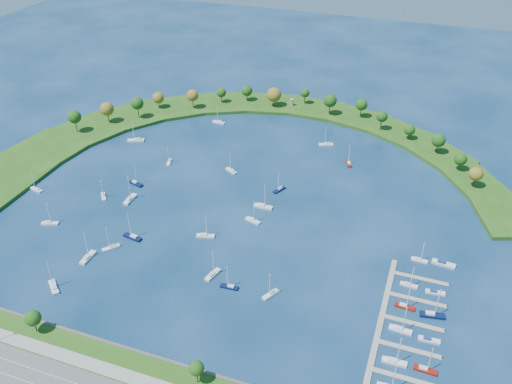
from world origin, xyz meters
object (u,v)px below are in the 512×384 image
(moored_boat_8, at_px, (213,274))
(docked_boat_9, at_px, (435,292))
(moored_boat_10, at_px, (136,183))
(docked_boat_6, at_px, (405,306))
(moored_boat_4, at_px, (136,140))
(moored_boat_18, at_px, (229,286))
(moored_boat_11, at_px, (205,235))
(docked_boat_2, at_px, (394,361))
(moored_boat_20, at_px, (88,257))
(docked_boat_4, at_px, (400,329))
(moored_boat_0, at_px, (219,122))
(moored_boat_6, at_px, (36,189))
(moored_boat_14, at_px, (50,223))
(docked_boat_3, at_px, (425,369))
(dock_system, at_px, (399,333))
(moored_boat_7, at_px, (349,163))
(docked_boat_5, at_px, (429,340))
(moored_boat_16, at_px, (263,206))
(moored_boat_21, at_px, (130,199))
(moored_boat_5, at_px, (103,196))
(docked_boat_7, at_px, (432,315))
(moored_boat_15, at_px, (279,189))
(harbor_tower, at_px, (292,102))
(moored_boat_19, at_px, (271,294))
(moored_boat_17, at_px, (231,170))
(moored_boat_13, at_px, (133,237))
(docked_boat_11, at_px, (443,263))
(moored_boat_1, at_px, (111,247))
(moored_boat_9, at_px, (326,144))
(moored_boat_12, at_px, (54,287))
(docked_boat_8, at_px, (409,284))
(moored_boat_2, at_px, (253,220))
(moored_boat_3, at_px, (169,161))
(docked_boat_10, at_px, (419,259))

(moored_boat_8, distance_m, docked_boat_9, 90.70)
(moored_boat_10, xyz_separation_m, docked_boat_6, (144.59, -42.80, -0.03))
(moored_boat_4, relative_size, moored_boat_18, 1.31)
(moored_boat_11, height_order, docked_boat_2, docked_boat_2)
(moored_boat_20, xyz_separation_m, docked_boat_4, (133.17, 4.47, -0.04))
(moored_boat_0, bearing_deg, moored_boat_6, 67.02)
(moored_boat_14, bearing_deg, docked_boat_3, -28.43)
(dock_system, xyz_separation_m, moored_boat_7, (-43.37, 116.13, 0.55))
(docked_boat_9, bearing_deg, docked_boat_5, -96.24)
(dock_system, height_order, docked_boat_4, docked_boat_4)
(moored_boat_6, bearing_deg, moored_boat_16, -154.86)
(moored_boat_6, xyz_separation_m, moored_boat_21, (50.49, 8.68, 0.09))
(moored_boat_5, relative_size, docked_boat_7, 0.76)
(moored_boat_15, xyz_separation_m, moored_boat_21, (-67.90, -34.24, 0.09))
(docked_boat_6, bearing_deg, harbor_tower, 124.04)
(moored_boat_18, height_order, docked_boat_6, docked_boat_6)
(moored_boat_5, height_order, moored_boat_19, moored_boat_19)
(moored_boat_10, bearing_deg, dock_system, -5.21)
(docked_boat_4, xyz_separation_m, docked_boat_5, (10.47, -1.32, -0.34))
(harbor_tower, xyz_separation_m, docked_boat_2, (95.22, -190.93, -3.46))
(moored_boat_8, height_order, moored_boat_15, moored_boat_8)
(moored_boat_0, bearing_deg, moored_boat_17, 125.42)
(moored_boat_13, relative_size, docked_boat_11, 1.35)
(moored_boat_1, relative_size, moored_boat_13, 0.87)
(moored_boat_6, distance_m, docked_boat_4, 192.91)
(docked_boat_9, height_order, docked_boat_11, docked_boat_11)
(moored_boat_9, relative_size, moored_boat_16, 0.90)
(moored_boat_5, distance_m, moored_boat_12, 66.85)
(moored_boat_10, distance_m, docked_boat_5, 165.14)
(docked_boat_5, bearing_deg, moored_boat_1, 174.58)
(moored_boat_4, xyz_separation_m, moored_boat_6, (-20.70, -65.26, -0.11))
(docked_boat_7, height_order, docked_boat_8, docked_boat_7)
(harbor_tower, height_order, moored_boat_9, moored_boat_9)
(moored_boat_19, bearing_deg, moored_boat_11, -94.09)
(moored_boat_9, height_order, docked_boat_4, docked_boat_4)
(moored_boat_2, xyz_separation_m, moored_boat_5, (-78.48, -6.44, -0.03))
(moored_boat_3, bearing_deg, moored_boat_7, 93.92)
(moored_boat_20, height_order, docked_boat_5, moored_boat_20)
(docked_boat_11, bearing_deg, docked_boat_6, -105.70)
(docked_boat_7, bearing_deg, moored_boat_21, 158.76)
(moored_boat_9, xyz_separation_m, moored_boat_11, (-30.79, -105.01, -0.00))
(moored_boat_1, xyz_separation_m, docked_boat_11, (139.73, 39.30, -0.17))
(moored_boat_0, relative_size, moored_boat_21, 0.86)
(docked_boat_3, relative_size, docked_boat_10, 1.15)
(moored_boat_10, distance_m, moored_boat_15, 75.59)
(moored_boat_11, distance_m, docked_boat_9, 102.08)
(harbor_tower, xyz_separation_m, moored_boat_17, (-7.09, -90.40, -3.50))
(moored_boat_8, height_order, moored_boat_12, moored_boat_12)
(moored_boat_0, height_order, moored_boat_7, moored_boat_0)
(docked_boat_11, bearing_deg, docked_boat_7, -87.56)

